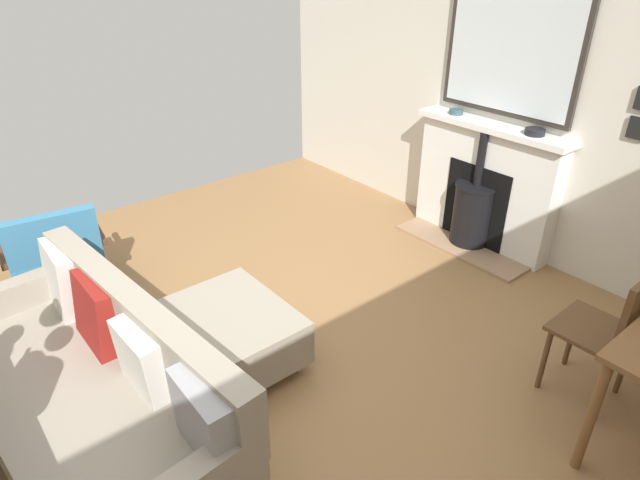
% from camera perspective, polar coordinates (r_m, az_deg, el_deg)
% --- Properties ---
extents(ground_plane, '(5.61, 5.76, 0.01)m').
position_cam_1_polar(ground_plane, '(3.40, -9.20, -14.90)').
color(ground_plane, olive).
extents(wall_left, '(0.12, 5.76, 2.81)m').
position_cam_1_polar(wall_left, '(4.60, 21.80, 15.30)').
color(wall_left, beige).
rests_on(wall_left, ground).
extents(fireplace, '(0.50, 1.36, 1.08)m').
position_cam_1_polar(fireplace, '(4.80, 16.86, 4.90)').
color(fireplace, '#9E7A5B').
rests_on(fireplace, ground).
extents(mirror_over_mantel, '(0.04, 1.17, 0.97)m').
position_cam_1_polar(mirror_over_mantel, '(4.57, 19.75, 18.40)').
color(mirror_over_mantel, '#2D2823').
extents(mantel_bowl_near, '(0.12, 0.12, 0.04)m').
position_cam_1_polar(mantel_bowl_near, '(4.81, 14.34, 13.17)').
color(mantel_bowl_near, '#334C56').
rests_on(mantel_bowl_near, fireplace).
extents(mantel_bowl_far, '(0.15, 0.15, 0.05)m').
position_cam_1_polar(mantel_bowl_far, '(4.43, 21.98, 10.72)').
color(mantel_bowl_far, black).
rests_on(mantel_bowl_far, fireplace).
extents(sofa, '(1.00, 2.04, 0.80)m').
position_cam_1_polar(sofa, '(3.05, -22.84, -14.36)').
color(sofa, '#B2B2B7').
rests_on(sofa, ground).
extents(ottoman, '(0.66, 0.82, 0.38)m').
position_cam_1_polar(ottoman, '(3.39, -9.41, -9.66)').
color(ottoman, '#B2B2B7').
rests_on(ottoman, ground).
extents(armchair_accent, '(0.74, 0.66, 0.77)m').
position_cam_1_polar(armchair_accent, '(4.27, -26.57, -0.69)').
color(armchair_accent, '#4C3321').
rests_on(armchair_accent, ground).
extents(dining_chair_near_fireplace, '(0.41, 0.41, 0.88)m').
position_cam_1_polar(dining_chair_near_fireplace, '(3.33, 28.79, -8.15)').
color(dining_chair_near_fireplace, brown).
rests_on(dining_chair_near_fireplace, ground).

